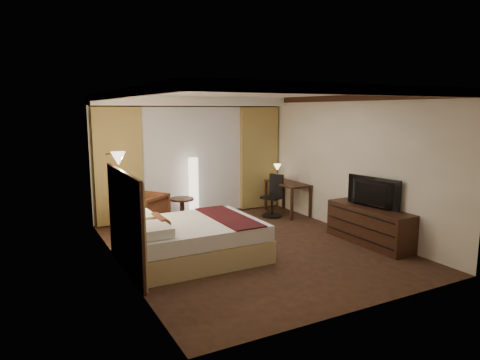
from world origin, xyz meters
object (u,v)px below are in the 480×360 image
floor_lamp (194,188)px  dresser (369,225)px  side_table (182,211)px  office_chair (272,196)px  desk (287,198)px  bed (193,240)px  television (370,190)px  armchair (142,210)px

floor_lamp → dresser: bearing=-57.0°
side_table → office_chair: size_ratio=0.58×
floor_lamp → office_chair: floor_lamp is taller
side_table → desk: 2.50m
floor_lamp → bed: bearing=-112.1°
dresser → desk: bearing=91.1°
floor_lamp → television: (2.08, -3.25, 0.30)m
office_chair → bed: bearing=-170.9°
floor_lamp → television: 3.87m
desk → bed: bearing=-149.7°
side_table → dresser: size_ratio=0.32×
television → dresser: bearing=-99.5°
office_chair → television: bearing=-103.9°
armchair → desk: 3.36m
desk → floor_lamp: bearing=161.5°
side_table → armchair: bearing=-174.3°
dresser → armchair: bearing=140.6°
desk → armchair: bearing=175.9°
bed → office_chair: office_chair is taller
floor_lamp → office_chair: bearing=-24.7°
side_table → desk: bearing=-7.6°
office_chair → dresser: (0.51, -2.51, -0.15)m
television → desk: bearing=-9.0°
dresser → television: television is taller
desk → television: 2.63m
side_table → office_chair: bearing=-10.7°
desk → television: size_ratio=1.10×
bed → side_table: 2.21m
armchair → floor_lamp: bearing=73.4°
bed → office_chair: size_ratio=2.21×
office_chair → television: 2.60m
bed → desk: desk is taller
armchair → desk: size_ratio=0.70×
armchair → dresser: 4.41m
bed → floor_lamp: (1.01, 2.48, 0.38)m
bed → side_table: bearing=74.3°
side_table → office_chair: 2.06m
side_table → bed: bearing=-105.7°
bed → floor_lamp: floor_lamp is taller
side_table → dresser: bearing=-48.9°
television → armchair: bearing=40.8°
armchair → bed: bearing=-27.6°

